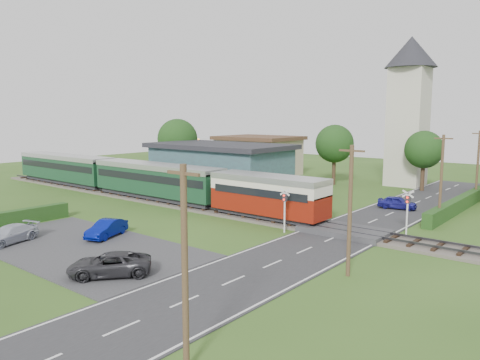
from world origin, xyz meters
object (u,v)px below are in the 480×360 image
Objects in this scene: train at (136,177)px; car_park_blue at (107,228)px; pedestrian_near at (229,191)px; car_on_road at (397,202)px; house_west at (259,155)px; crossing_signal_far at (407,206)px; pedestrian_far at (132,179)px; station_building at (220,167)px; car_park_dark at (110,264)px; church_tower at (409,100)px; equipment_hut at (134,174)px; car_park_silver at (9,234)px; crossing_signal_near at (285,204)px.

train reaches higher than car_park_blue.
car_on_road is at bearing -126.13° from pedestrian_near.
house_west reaches higher than crossing_signal_far.
pedestrian_far is (-4.29, 2.85, -0.93)m from train.
station_building is at bearing -71.86° from pedestrian_far.
car_park_dark is at bearing -60.07° from station_building.
house_west is at bearing -171.47° from church_tower.
train is at bearing -35.71° from equipment_hut.
car_park_dark is at bearing 135.28° from pedestrian_near.
car_on_road is (23.22, 11.09, -1.55)m from train.
house_west reaches higher than pedestrian_near.
pedestrian_near is (-8.01, 19.19, 0.70)m from car_park_dark.
car_park_dark is at bearing -116.29° from crossing_signal_far.
car_on_road is at bearing -72.61° from church_tower.
car_on_road is at bearing 44.78° from car_park_silver.
equipment_hut is at bearing 178.54° from crossing_signal_far.
crossing_signal_far is 17.18m from pedestrian_near.
church_tower is 4.40× the size of car_park_silver.
car_park_blue is at bearing -101.13° from church_tower.
car_park_dark reaches higher than car_park_blue.
equipment_hut is 0.63m from pedestrian_far.
car_on_road is (19.67, 2.10, -2.06)m from station_building.
church_tower is 21.55m from house_west.
station_building is 0.37× the size of train.
pedestrian_far is (-31.44, 0.45, -0.89)m from crossing_signal_far.
crossing_signal_near is at bearing -12.94° from equipment_hut.
car_park_blue is 0.83× the size of car_park_dark.
train is 23.05m from house_west.
car_park_silver is (11.92, -19.70, -1.09)m from equipment_hut.
car_park_blue is at bearing -133.98° from crossing_signal_near.
equipment_hut is 9.92m from station_building.
car_park_blue is at bearing -69.90° from house_west.
car_park_dark is at bearing -90.74° from church_tower.
crossing_signal_far is 0.91× the size of car_park_blue.
house_west reaches higher than equipment_hut.
station_building reaches higher than equipment_hut.
station_building is 10.07m from pedestrian_far.
train is at bearing -86.39° from house_west.
pedestrian_near is at bearing 152.96° from car_park_dark.
station_building is at bearing 89.63° from car_park_blue.
house_west is (-1.45, 23.00, 0.61)m from train.
house_west is 2.70× the size of car_park_silver.
pedestrian_far is at bearing 23.52° from pedestrian_near.
station_building reaches higher than pedestrian_near.
crossing_signal_far is 2.06× the size of pedestrian_far.
car_park_dark is (22.46, -19.32, -1.06)m from equipment_hut.
station_building reaches higher than train.
church_tower is 29.57m from crossing_signal_near.
church_tower is at bearing 48.59° from station_building.
crossing_signal_far is at bearing -35.77° from house_west.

